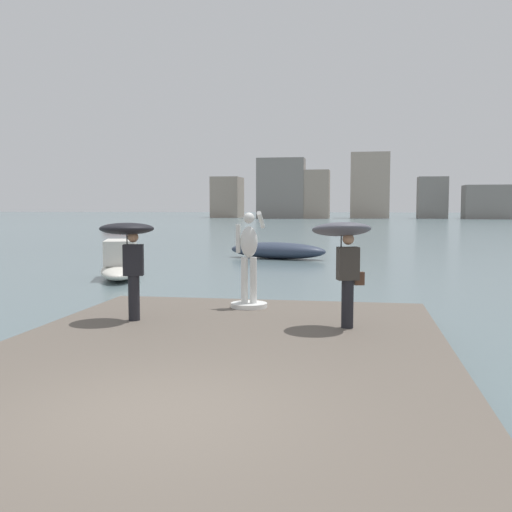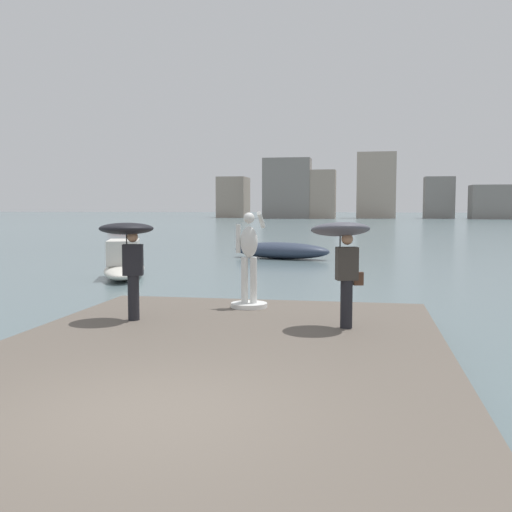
% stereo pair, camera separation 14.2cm
% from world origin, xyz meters
% --- Properties ---
extents(ground_plane, '(400.00, 400.00, 0.00)m').
position_xyz_m(ground_plane, '(0.00, 40.00, 0.00)').
color(ground_plane, slate).
extents(pier, '(7.25, 10.94, 0.40)m').
position_xyz_m(pier, '(0.00, 2.47, 0.20)').
color(pier, '#60564C').
rests_on(pier, ground).
extents(statue_white_figure, '(0.80, 0.96, 2.11)m').
position_xyz_m(statue_white_figure, '(-0.19, 6.81, 1.27)').
color(statue_white_figure, white).
rests_on(statue_white_figure, pier).
extents(onlooker_left, '(1.27, 1.27, 1.91)m').
position_xyz_m(onlooker_left, '(-2.21, 4.95, 1.93)').
color(onlooker_left, black).
rests_on(onlooker_left, pier).
extents(onlooker_right, '(1.34, 1.35, 1.98)m').
position_xyz_m(onlooker_right, '(1.89, 4.92, 1.94)').
color(onlooker_right, black).
rests_on(onlooker_right, pier).
extents(boat_mid, '(2.90, 5.16, 1.39)m').
position_xyz_m(boat_mid, '(-6.37, 14.70, 0.49)').
color(boat_mid, silver).
rests_on(boat_mid, ground).
extents(boat_far, '(5.30, 2.86, 0.82)m').
position_xyz_m(boat_far, '(-1.79, 23.50, 0.41)').
color(boat_far, '#2D384C').
rests_on(boat_far, ground).
extents(boat_leftward, '(3.92, 2.32, 0.89)m').
position_xyz_m(boat_leftward, '(-21.08, 49.67, 0.45)').
color(boat_leftward, '#9E2D28').
rests_on(boat_leftward, ground).
extents(distant_skyline, '(62.11, 13.55, 13.77)m').
position_xyz_m(distant_skyline, '(-2.38, 122.00, 5.32)').
color(distant_skyline, gray).
rests_on(distant_skyline, ground).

